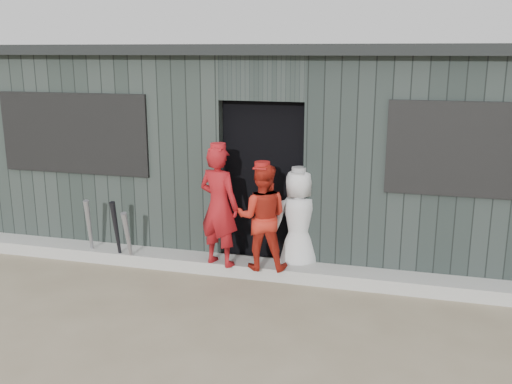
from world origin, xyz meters
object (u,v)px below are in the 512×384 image
(bat_mid, at_px, (128,240))
(dugout, at_px, (288,144))
(player_red_right, at_px, (262,217))
(player_grey_back, at_px, (298,222))
(bat_left, at_px, (90,230))
(player_red_left, at_px, (219,206))
(bat_right, at_px, (117,233))

(bat_mid, xyz_separation_m, dugout, (1.52, 1.91, 0.92))
(bat_mid, distance_m, dugout, 2.61)
(player_red_right, relative_size, player_grey_back, 0.97)
(bat_left, height_order, bat_mid, bat_left)
(bat_mid, distance_m, player_red_left, 1.22)
(bat_mid, bearing_deg, player_red_right, 2.68)
(player_grey_back, relative_size, dugout, 0.15)
(bat_left, xyz_separation_m, bat_mid, (0.57, -0.09, -0.04))
(bat_mid, xyz_separation_m, player_grey_back, (1.97, 0.42, 0.25))
(player_red_right, bearing_deg, bat_left, -8.64)
(bat_left, bearing_deg, bat_right, -6.79)
(bat_left, bearing_deg, player_red_left, -0.82)
(player_red_right, bearing_deg, dugout, -94.87)
(bat_left, distance_m, player_red_right, 2.22)
(bat_right, bearing_deg, player_grey_back, 10.00)
(bat_right, bearing_deg, dugout, 47.81)
(player_red_right, distance_m, player_grey_back, 0.51)
(player_red_left, distance_m, dugout, 1.93)
(player_red_left, relative_size, dugout, 0.17)
(bat_mid, bearing_deg, player_grey_back, 12.16)
(player_red_right, relative_size, dugout, 0.14)
(bat_left, distance_m, dugout, 2.90)
(bat_right, xyz_separation_m, player_red_left, (1.29, 0.02, 0.43))
(bat_mid, relative_size, dugout, 0.09)
(player_red_left, bearing_deg, player_grey_back, -138.84)
(bat_left, xyz_separation_m, player_red_right, (2.19, -0.02, 0.34))
(bat_left, bearing_deg, bat_mid, -9.39)
(bat_left, relative_size, player_red_right, 0.69)
(bat_left, height_order, player_grey_back, player_grey_back)
(bat_left, relative_size, player_red_left, 0.60)
(player_grey_back, height_order, dugout, dugout)
(bat_mid, xyz_separation_m, bat_right, (-0.17, 0.05, 0.05))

